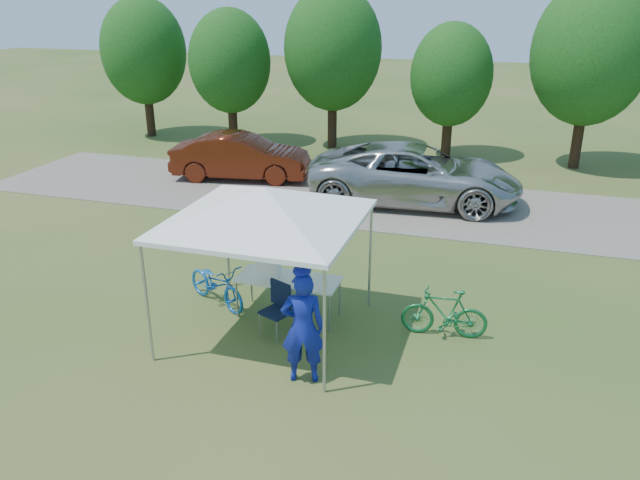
{
  "coord_description": "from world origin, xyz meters",
  "views": [
    {
      "loc": [
        3.85,
        -9.23,
        5.75
      ],
      "look_at": [
        0.34,
        2.0,
        1.06
      ],
      "focal_mm": 35.0,
      "sensor_mm": 36.0,
      "label": 1
    }
  ],
  "objects_px": {
    "folding_table": "(288,280)",
    "sedan": "(241,157)",
    "cooler": "(269,268)",
    "bike_blue": "(217,284)",
    "cyclist": "(303,327)",
    "folding_chair": "(278,304)",
    "bike_green": "(444,313)",
    "minivan": "(415,174)"
  },
  "relations": [
    {
      "from": "folding_chair",
      "to": "cooler",
      "type": "distance_m",
      "value": 0.82
    },
    {
      "from": "cooler",
      "to": "cyclist",
      "type": "bearing_deg",
      "value": -55.28
    },
    {
      "from": "sedan",
      "to": "cyclist",
      "type": "bearing_deg",
      "value": -161.21
    },
    {
      "from": "folding_chair",
      "to": "minivan",
      "type": "bearing_deg",
      "value": 105.83
    },
    {
      "from": "cooler",
      "to": "folding_table",
      "type": "bearing_deg",
      "value": -0.0
    },
    {
      "from": "cooler",
      "to": "minivan",
      "type": "distance_m",
      "value": 7.71
    },
    {
      "from": "folding_table",
      "to": "sedan",
      "type": "distance_m",
      "value": 9.59
    },
    {
      "from": "sedan",
      "to": "folding_chair",
      "type": "bearing_deg",
      "value": -162.17
    },
    {
      "from": "bike_blue",
      "to": "sedan",
      "type": "relative_size",
      "value": 0.37
    },
    {
      "from": "folding_table",
      "to": "folding_chair",
      "type": "height_order",
      "value": "folding_chair"
    },
    {
      "from": "cooler",
      "to": "folding_chair",
      "type": "bearing_deg",
      "value": -55.68
    },
    {
      "from": "folding_table",
      "to": "sedan",
      "type": "relative_size",
      "value": 0.43
    },
    {
      "from": "cyclist",
      "to": "minivan",
      "type": "distance_m",
      "value": 9.46
    },
    {
      "from": "folding_chair",
      "to": "cyclist",
      "type": "height_order",
      "value": "cyclist"
    },
    {
      "from": "folding_chair",
      "to": "bike_green",
      "type": "xyz_separation_m",
      "value": [
        2.87,
        0.73,
        -0.1
      ]
    },
    {
      "from": "cooler",
      "to": "bike_blue",
      "type": "xyz_separation_m",
      "value": [
        -1.13,
        0.03,
        -0.51
      ]
    },
    {
      "from": "folding_table",
      "to": "sedan",
      "type": "height_order",
      "value": "sedan"
    },
    {
      "from": "bike_blue",
      "to": "folding_table",
      "type": "bearing_deg",
      "value": -63.13
    },
    {
      "from": "folding_table",
      "to": "bike_blue",
      "type": "bearing_deg",
      "value": 178.7
    },
    {
      "from": "folding_table",
      "to": "minivan",
      "type": "relative_size",
      "value": 0.32
    },
    {
      "from": "minivan",
      "to": "sedan",
      "type": "bearing_deg",
      "value": 77.61
    },
    {
      "from": "cyclist",
      "to": "sedan",
      "type": "relative_size",
      "value": 0.42
    },
    {
      "from": "cyclist",
      "to": "bike_blue",
      "type": "bearing_deg",
      "value": -55.33
    },
    {
      "from": "folding_table",
      "to": "minivan",
      "type": "distance_m",
      "value": 7.64
    },
    {
      "from": "bike_green",
      "to": "minivan",
      "type": "distance_m",
      "value": 7.64
    },
    {
      "from": "folding_table",
      "to": "bike_green",
      "type": "bearing_deg",
      "value": 2.62
    },
    {
      "from": "cyclist",
      "to": "folding_chair",
      "type": "bearing_deg",
      "value": -72.16
    },
    {
      "from": "folding_table",
      "to": "bike_blue",
      "type": "xyz_separation_m",
      "value": [
        -1.51,
        0.03,
        -0.31
      ]
    },
    {
      "from": "cyclist",
      "to": "minivan",
      "type": "height_order",
      "value": "cyclist"
    },
    {
      "from": "folding_table",
      "to": "bike_blue",
      "type": "distance_m",
      "value": 1.54
    },
    {
      "from": "cyclist",
      "to": "cooler",
      "type": "bearing_deg",
      "value": -72.34
    },
    {
      "from": "folding_chair",
      "to": "cooler",
      "type": "height_order",
      "value": "cooler"
    },
    {
      "from": "folding_chair",
      "to": "bike_green",
      "type": "distance_m",
      "value": 2.96
    },
    {
      "from": "cooler",
      "to": "bike_blue",
      "type": "distance_m",
      "value": 1.24
    },
    {
      "from": "minivan",
      "to": "bike_green",
      "type": "bearing_deg",
      "value": -171.2
    },
    {
      "from": "folding_table",
      "to": "cooler",
      "type": "distance_m",
      "value": 0.43
    },
    {
      "from": "folding_chair",
      "to": "minivan",
      "type": "xyz_separation_m",
      "value": [
        1.11,
        8.15,
        0.31
      ]
    },
    {
      "from": "bike_blue",
      "to": "minivan",
      "type": "distance_m",
      "value": 7.99
    },
    {
      "from": "sedan",
      "to": "bike_blue",
      "type": "bearing_deg",
      "value": -169.06
    },
    {
      "from": "folding_chair",
      "to": "minivan",
      "type": "distance_m",
      "value": 8.23
    },
    {
      "from": "folding_table",
      "to": "bike_blue",
      "type": "height_order",
      "value": "bike_blue"
    },
    {
      "from": "bike_blue",
      "to": "minivan",
      "type": "height_order",
      "value": "minivan"
    }
  ]
}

